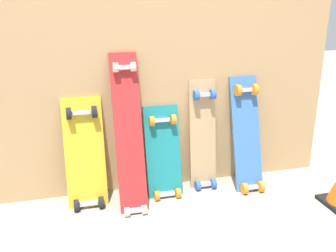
{
  "coord_description": "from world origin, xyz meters",
  "views": [
    {
      "loc": [
        -0.54,
        -2.13,
        1.16
      ],
      "look_at": [
        0.0,
        -0.07,
        0.45
      ],
      "focal_mm": 40.01,
      "sensor_mm": 36.0,
      "label": 1
    }
  ],
  "objects_px": {
    "skateboard_red": "(129,139)",
    "skateboard_natural": "(203,140)",
    "skateboard_yellow": "(85,158)",
    "skateboard_blue": "(247,139)",
    "skateboard_teal": "(164,157)"
  },
  "relations": [
    {
      "from": "skateboard_teal",
      "to": "skateboard_red",
      "type": "bearing_deg",
      "value": -163.05
    },
    {
      "from": "skateboard_natural",
      "to": "skateboard_blue",
      "type": "bearing_deg",
      "value": -14.16
    },
    {
      "from": "skateboard_yellow",
      "to": "skateboard_natural",
      "type": "relative_size",
      "value": 0.92
    },
    {
      "from": "skateboard_red",
      "to": "skateboard_natural",
      "type": "distance_m",
      "value": 0.51
    },
    {
      "from": "skateboard_red",
      "to": "skateboard_blue",
      "type": "bearing_deg",
      "value": 2.57
    },
    {
      "from": "skateboard_natural",
      "to": "skateboard_yellow",
      "type": "bearing_deg",
      "value": -177.15
    },
    {
      "from": "skateboard_red",
      "to": "skateboard_natural",
      "type": "height_order",
      "value": "skateboard_red"
    },
    {
      "from": "skateboard_teal",
      "to": "skateboard_natural",
      "type": "height_order",
      "value": "skateboard_natural"
    },
    {
      "from": "skateboard_teal",
      "to": "skateboard_yellow",
      "type": "bearing_deg",
      "value": -179.81
    },
    {
      "from": "skateboard_yellow",
      "to": "skateboard_red",
      "type": "bearing_deg",
      "value": -14.56
    },
    {
      "from": "skateboard_yellow",
      "to": "skateboard_teal",
      "type": "bearing_deg",
      "value": 0.19
    },
    {
      "from": "skateboard_red",
      "to": "skateboard_blue",
      "type": "relative_size",
      "value": 1.24
    },
    {
      "from": "skateboard_red",
      "to": "skateboard_blue",
      "type": "height_order",
      "value": "skateboard_red"
    },
    {
      "from": "skateboard_yellow",
      "to": "skateboard_natural",
      "type": "distance_m",
      "value": 0.75
    },
    {
      "from": "skateboard_blue",
      "to": "skateboard_teal",
      "type": "bearing_deg",
      "value": 176.51
    }
  ]
}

